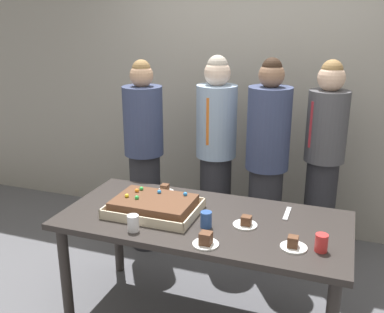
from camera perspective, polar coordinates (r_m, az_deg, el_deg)
name	(u,v)px	position (r m, az deg, el deg)	size (l,w,h in m)	color
interior_back_panel	(260,72)	(4.13, 8.75, 10.80)	(8.00, 0.12, 3.00)	#9E998E
party_table	(203,230)	(2.87, 1.45, -9.54)	(1.82, 0.86, 0.76)	#2D2826
sheet_cake	(154,206)	(2.89, -4.96, -6.39)	(0.58, 0.42, 0.12)	beige
plated_slice_near_left	(293,245)	(2.54, 12.98, -11.07)	(0.15, 0.15, 0.07)	white
plated_slice_near_right	(246,223)	(2.74, 6.95, -8.53)	(0.15, 0.15, 0.07)	white
plated_slice_far_left	(206,241)	(2.50, 1.79, -10.85)	(0.15, 0.15, 0.08)	white
plated_slice_far_right	(164,190)	(3.21, -3.62, -4.41)	(0.15, 0.15, 0.06)	white
drink_cup_nearest	(321,243)	(2.53, 16.40, -10.67)	(0.07, 0.07, 0.10)	red
drink_cup_middle	(206,220)	(2.69, 1.84, -8.16)	(0.07, 0.07, 0.10)	#2D5199
drink_cup_far_end	(133,223)	(2.67, -7.63, -8.55)	(0.07, 0.07, 0.10)	white
cake_server_utensil	(287,214)	(2.94, 12.22, -7.23)	(0.03, 0.20, 0.01)	silver
person_serving_front	(144,155)	(3.76, -6.21, 0.22)	(0.33, 0.33, 1.66)	#28282D
person_green_shirt_behind	(216,152)	(3.74, 3.12, 0.57)	(0.34, 0.34, 1.69)	#28282D
person_striped_tie_right	(323,162)	(3.62, 16.64, -0.70)	(0.31, 0.31, 1.68)	#28282D
person_left_edge_reaching	(267,162)	(3.54, 9.67, -0.75)	(0.34, 0.34, 1.70)	#28282D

